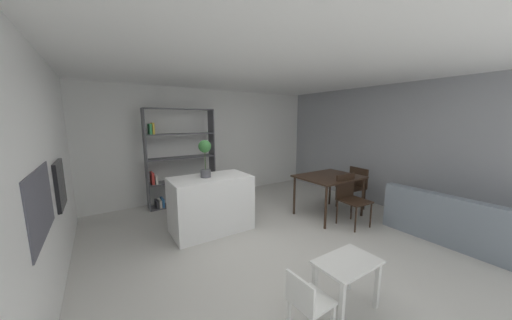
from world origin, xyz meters
TOP-DOWN VIEW (x-y plane):
  - ground_plane at (0.00, 0.00)m, footprint 8.61×8.61m
  - ceiling_slab at (0.00, 0.00)m, footprint 6.27×5.88m
  - back_partition at (0.00, 2.91)m, footprint 6.27×0.06m
  - right_partition_gray at (3.11, 0.00)m, footprint 0.06×5.88m
  - cabinet_niche_splashback at (-2.45, -0.05)m, footprint 0.01×0.98m
  - built_in_oven at (-2.43, 1.00)m, footprint 0.06×0.58m
  - kitchen_island at (-0.51, 1.01)m, footprint 1.29×0.72m
  - potted_plant_on_island at (-0.57, 1.04)m, footprint 0.20×0.20m
  - open_bookshelf at (-0.61, 2.59)m, footprint 1.44×0.33m
  - child_table at (-0.08, -1.35)m, footprint 0.62×0.40m
  - child_chair_left at (-0.62, -1.35)m, footprint 0.33×0.33m
  - dining_table at (1.66, 0.39)m, footprint 1.15×0.91m
  - dining_chair_window_side at (2.45, 0.38)m, footprint 0.48×0.50m
  - dining_chair_near at (1.66, -0.09)m, footprint 0.47×0.48m
  - sofa at (2.49, -1.40)m, footprint 0.83×1.89m

SIDE VIEW (x-z plane):
  - ground_plane at x=0.00m, z-range 0.00..0.00m
  - sofa at x=2.49m, z-range -0.12..0.63m
  - child_chair_left at x=-0.62m, z-range 0.04..0.61m
  - child_table at x=-0.08m, z-range 0.16..0.67m
  - kitchen_island at x=-0.51m, z-range 0.00..0.92m
  - dining_chair_window_side at x=2.45m, z-range 0.09..0.94m
  - dining_chair_near at x=1.66m, z-range 0.09..0.98m
  - dining_table at x=1.66m, z-range 0.32..1.10m
  - open_bookshelf at x=-0.61m, z-range -0.05..2.04m
  - built_in_oven at x=-2.43m, z-range 0.80..1.37m
  - cabinet_niche_splashback at x=-2.45m, z-range 0.85..1.45m
  - back_partition at x=0.00m, z-range 0.00..2.56m
  - right_partition_gray at x=3.11m, z-range 0.00..2.56m
  - potted_plant_on_island at x=-0.57m, z-range 0.99..1.60m
  - ceiling_slab at x=0.00m, z-range 2.56..2.62m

